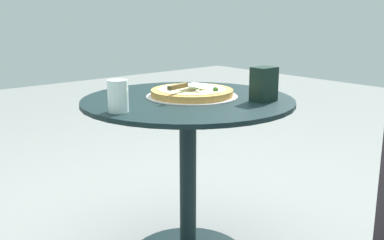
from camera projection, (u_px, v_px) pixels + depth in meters
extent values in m
cylinder|color=black|center=(188.00, 101.00, 1.91)|extent=(0.88, 0.88, 0.02)
cylinder|color=black|center=(188.00, 181.00, 1.99)|extent=(0.07, 0.07, 0.69)
cylinder|color=silver|center=(192.00, 96.00, 1.94)|extent=(0.38, 0.38, 0.00)
cylinder|color=#C48F44|center=(192.00, 93.00, 1.94)|extent=(0.34, 0.34, 0.03)
cylinder|color=beige|center=(192.00, 89.00, 1.94)|extent=(0.28, 0.28, 0.00)
sphere|color=#F6E5C1|center=(182.00, 85.00, 1.98)|extent=(0.02, 0.02, 0.02)
sphere|color=#F4DBC9|center=(197.00, 92.00, 1.84)|extent=(0.02, 0.02, 0.02)
sphere|color=#2D701D|center=(192.00, 86.00, 1.97)|extent=(0.02, 0.02, 0.02)
sphere|color=#386425|center=(216.00, 90.00, 1.89)|extent=(0.02, 0.02, 0.02)
sphere|color=silver|center=(189.00, 85.00, 2.00)|extent=(0.02, 0.02, 0.02)
sphere|color=#27711F|center=(197.00, 90.00, 1.88)|extent=(0.02, 0.02, 0.02)
cube|color=silver|center=(194.00, 85.00, 1.92)|extent=(0.10, 0.11, 0.00)
cube|color=brown|center=(178.00, 87.00, 1.83)|extent=(0.04, 0.11, 0.02)
cylinder|color=silver|center=(118.00, 96.00, 1.64)|extent=(0.07, 0.07, 0.12)
cube|color=black|center=(264.00, 84.00, 1.84)|extent=(0.07, 0.09, 0.14)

